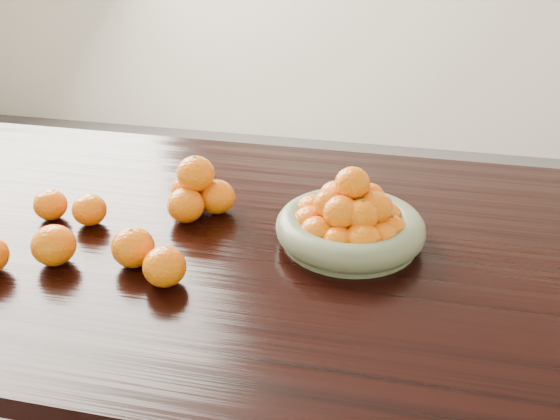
% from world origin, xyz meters
% --- Properties ---
extents(dining_table, '(2.00, 1.00, 0.75)m').
position_xyz_m(dining_table, '(0.00, 0.00, 0.66)').
color(dining_table, black).
rests_on(dining_table, ground).
extents(fruit_bowl, '(0.29, 0.29, 0.16)m').
position_xyz_m(fruit_bowl, '(0.18, 0.03, 0.80)').
color(fruit_bowl, '#667152').
rests_on(fruit_bowl, dining_table).
extents(orange_pyramid, '(0.15, 0.15, 0.13)m').
position_xyz_m(orange_pyramid, '(-0.16, 0.08, 0.80)').
color(orange_pyramid, orange).
rests_on(orange_pyramid, dining_table).
extents(loose_orange_0, '(0.08, 0.08, 0.07)m').
position_xyz_m(loose_orange_0, '(-0.20, -0.14, 0.79)').
color(loose_orange_0, orange).
rests_on(loose_orange_0, dining_table).
extents(loose_orange_1, '(0.08, 0.08, 0.08)m').
position_xyz_m(loose_orange_1, '(-0.35, -0.17, 0.79)').
color(loose_orange_1, orange).
rests_on(loose_orange_1, dining_table).
extents(loose_orange_2, '(0.08, 0.08, 0.07)m').
position_xyz_m(loose_orange_2, '(-0.12, -0.19, 0.79)').
color(loose_orange_2, orange).
rests_on(loose_orange_2, dining_table).
extents(loose_orange_3, '(0.07, 0.07, 0.06)m').
position_xyz_m(loose_orange_3, '(-0.45, -0.01, 0.78)').
color(loose_orange_3, orange).
rests_on(loose_orange_3, dining_table).
extents(loose_orange_5, '(0.07, 0.07, 0.07)m').
position_xyz_m(loose_orange_5, '(-0.36, -0.02, 0.78)').
color(loose_orange_5, orange).
rests_on(loose_orange_5, dining_table).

